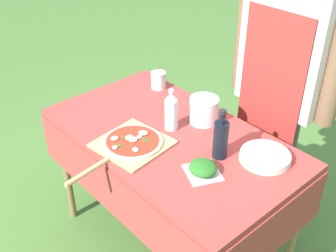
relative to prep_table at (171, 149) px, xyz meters
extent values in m
plane|color=#517F38|center=(0.00, 0.00, -0.73)|extent=(12.00, 12.00, 0.00)
cube|color=#A83D38|center=(0.00, 0.00, 0.07)|extent=(1.33, 0.75, 0.04)
cube|color=#A83D38|center=(0.00, -0.38, -0.09)|extent=(1.33, 0.01, 0.28)
cube|color=#A83D38|center=(0.00, 0.38, -0.09)|extent=(1.33, 0.01, 0.28)
cube|color=#A83D38|center=(-0.67, 0.00, -0.09)|extent=(0.01, 0.75, 0.28)
cube|color=#A83D38|center=(0.67, 0.00, -0.09)|extent=(0.01, 0.75, 0.28)
cylinder|color=olive|center=(-0.61, -0.32, -0.34)|extent=(0.04, 0.04, 0.78)
cylinder|color=olive|center=(-0.61, 0.32, -0.34)|extent=(0.04, 0.04, 0.78)
cylinder|color=olive|center=(0.61, 0.32, -0.34)|extent=(0.04, 0.04, 0.78)
cylinder|color=#4C4C51|center=(0.30, 0.61, -0.30)|extent=(0.13, 0.13, 0.86)
cylinder|color=#4C4C51|center=(0.13, 0.60, -0.30)|extent=(0.13, 0.13, 0.86)
cube|color=silver|center=(0.22, 0.60, 0.45)|extent=(0.47, 0.21, 0.64)
cube|color=#9E2D28|center=(0.22, 0.50, 0.21)|extent=(0.37, 0.02, 0.93)
cylinder|color=brown|center=(0.49, 0.61, 0.42)|extent=(0.10, 0.10, 0.57)
cylinder|color=brown|center=(-0.06, 0.60, 0.42)|extent=(0.10, 0.10, 0.57)
cube|color=tan|center=(-0.06, -0.20, 0.10)|extent=(0.36, 0.36, 0.01)
cylinder|color=tan|center=(-0.02, -0.48, 0.10)|extent=(0.05, 0.25, 0.02)
cylinder|color=beige|center=(-0.06, -0.20, 0.11)|extent=(0.29, 0.29, 0.01)
cylinder|color=red|center=(-0.06, -0.20, 0.12)|extent=(0.26, 0.26, 0.00)
ellipsoid|color=white|center=(-0.06, -0.13, 0.13)|extent=(0.06, 0.06, 0.02)
ellipsoid|color=white|center=(-0.06, -0.30, 0.12)|extent=(0.04, 0.04, 0.01)
ellipsoid|color=white|center=(0.02, -0.24, 0.12)|extent=(0.04, 0.03, 0.01)
ellipsoid|color=white|center=(-0.05, -0.16, 0.12)|extent=(0.04, 0.04, 0.01)
ellipsoid|color=white|center=(-0.05, -0.20, 0.13)|extent=(0.06, 0.06, 0.01)
ellipsoid|color=white|center=(-0.05, -0.21, 0.13)|extent=(0.04, 0.04, 0.01)
ellipsoid|color=white|center=(-0.12, -0.26, 0.13)|extent=(0.04, 0.04, 0.01)
ellipsoid|color=white|center=(-0.07, -0.21, 0.13)|extent=(0.05, 0.06, 0.02)
ellipsoid|color=#286B23|center=(-0.02, -0.15, 0.12)|extent=(0.03, 0.04, 0.00)
ellipsoid|color=#286B23|center=(-0.10, -0.22, 0.12)|extent=(0.03, 0.03, 0.00)
ellipsoid|color=#286B23|center=(-0.13, -0.15, 0.12)|extent=(0.02, 0.03, 0.00)
ellipsoid|color=#286B23|center=(0.00, -0.15, 0.12)|extent=(0.04, 0.02, 0.00)
ellipsoid|color=#286B23|center=(-0.06, -0.28, 0.12)|extent=(0.02, 0.04, 0.00)
cylinder|color=black|center=(0.29, 0.05, 0.18)|extent=(0.07, 0.07, 0.19)
cylinder|color=black|center=(0.29, 0.05, 0.30)|extent=(0.03, 0.03, 0.05)
cylinder|color=#232326|center=(0.29, 0.05, 0.33)|extent=(0.03, 0.03, 0.02)
cylinder|color=silver|center=(-0.04, 0.04, 0.17)|extent=(0.07, 0.07, 0.17)
cone|color=silver|center=(-0.04, 0.04, 0.28)|extent=(0.07, 0.07, 0.04)
cylinder|color=silver|center=(-0.04, 0.04, 0.31)|extent=(0.03, 0.03, 0.02)
cube|color=silver|center=(0.32, -0.10, 0.09)|extent=(0.20, 0.20, 0.01)
ellipsoid|color=#286B23|center=(0.32, -0.10, 0.12)|extent=(0.17, 0.17, 0.05)
cylinder|color=silver|center=(0.02, 0.21, 0.16)|extent=(0.16, 0.16, 0.14)
cylinder|color=beige|center=(0.45, 0.19, 0.09)|extent=(0.24, 0.24, 0.00)
cylinder|color=beige|center=(0.45, 0.19, 0.10)|extent=(0.24, 0.24, 0.00)
cylinder|color=beige|center=(0.45, 0.19, 0.10)|extent=(0.24, 0.24, 0.00)
cylinder|color=beige|center=(0.45, 0.19, 0.11)|extent=(0.24, 0.24, 0.00)
cylinder|color=beige|center=(0.45, 0.19, 0.11)|extent=(0.24, 0.24, 0.00)
cylinder|color=beige|center=(0.45, 0.19, 0.12)|extent=(0.24, 0.24, 0.00)
cylinder|color=beige|center=(0.45, 0.19, 0.12)|extent=(0.23, 0.23, 0.00)
cylinder|color=silver|center=(-0.43, 0.28, 0.14)|extent=(0.09, 0.09, 0.09)
cylinder|color=red|center=(-0.43, 0.28, 0.12)|extent=(0.08, 0.08, 0.06)
cylinder|color=#B7B2A3|center=(-0.43, 0.28, 0.19)|extent=(0.09, 0.09, 0.01)
camera|label=1|loc=(1.31, -1.18, 1.30)|focal=45.00mm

